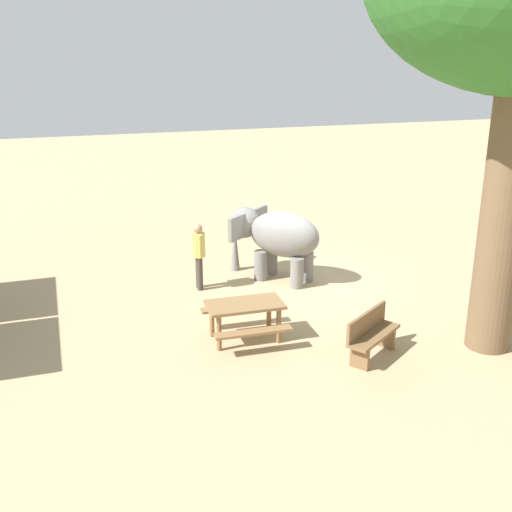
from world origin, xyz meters
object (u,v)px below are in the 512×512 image
elephant (275,236)px  person_handler (199,251)px  wooden_bench (371,334)px  picnic_table_near (245,312)px

elephant → person_handler: (-0.09, 1.96, -0.17)m
elephant → wooden_bench: 4.55m
wooden_bench → picnic_table_near: size_ratio=0.89×
elephant → wooden_bench: (-4.50, -0.27, -0.65)m
elephant → person_handler: 1.97m
person_handler → wooden_bench: (-4.40, -2.23, -0.48)m
elephant → picnic_table_near: size_ratio=1.54×
elephant → person_handler: size_ratio=1.48×
elephant → person_handler: elephant is taller
person_handler → picnic_table_near: 3.00m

